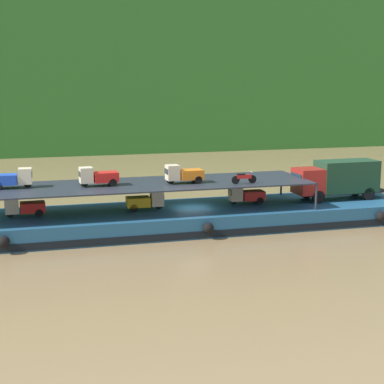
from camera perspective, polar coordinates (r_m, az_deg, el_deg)
name	(u,v)px	position (r m, az deg, el deg)	size (l,w,h in m)	color
ground_plane	(193,227)	(46.31, 0.12, -3.28)	(400.00, 400.00, 0.00)	olive
hillside_far_bank	(92,26)	(106.40, -9.29, 14.97)	(129.68, 35.74, 34.58)	#286023
cargo_barge	(193,217)	(46.11, 0.13, -2.38)	(33.98, 7.88, 1.50)	navy
covered_lorry	(338,178)	(50.24, 13.41, 1.25)	(7.89, 2.43, 3.10)	maroon
cargo_rack	(143,185)	(44.74, -4.57, 0.69)	(24.78, 6.47, 2.00)	#232833
mini_truck_lower_stern	(24,207)	(44.57, -15.34, -1.32)	(2.78, 1.26, 1.38)	red
mini_truck_lower_aft	(146,201)	(45.23, -4.33, -0.80)	(2.77, 1.25, 1.38)	gold
mini_truck_lower_mid	(246,195)	(47.49, 5.03, -0.26)	(2.77, 1.24, 1.38)	red
mini_truck_upper_stern	(13,178)	(44.50, -16.34, 1.23)	(2.78, 1.26, 1.38)	#1E47B7
mini_truck_upper_mid	(98,176)	(44.04, -8.74, 1.44)	(2.78, 1.28, 1.38)	red
mini_truck_upper_fore	(184,174)	(44.69, -0.79, 1.69)	(2.78, 1.26, 1.38)	orange
motorcycle_upper_port	(244,178)	(44.71, 4.84, 1.33)	(1.90, 0.55, 0.87)	black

